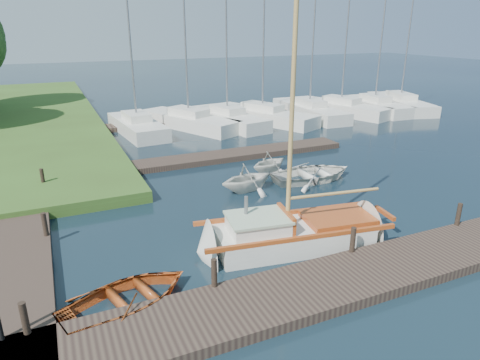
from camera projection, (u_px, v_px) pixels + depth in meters
name	position (u px, v px, depth m)	size (l,w,h in m)	color
ground	(240.00, 209.00, 16.89)	(160.00, 160.00, 0.00)	black
near_dock	(330.00, 284.00, 11.69)	(18.00, 2.20, 0.30)	#2D201C
left_dock	(16.00, 221.00, 15.46)	(2.20, 18.00, 0.30)	#2D201C
far_dock	(224.00, 156.00, 23.19)	(14.00, 1.60, 0.30)	#2D201C
pontoon	(271.00, 114.00, 34.43)	(30.00, 1.60, 0.30)	#2D201C
mooring_post_0	(24.00, 318.00, 9.46)	(0.16, 0.16, 0.80)	black
mooring_post_1	(214.00, 273.00, 11.20)	(0.16, 0.16, 0.80)	black
mooring_post_2	(353.00, 240.00, 12.95)	(0.16, 0.16, 0.80)	black
mooring_post_3	(459.00, 214.00, 14.69)	(0.16, 0.16, 0.80)	black
mooring_post_4	(45.00, 224.00, 13.94)	(0.16, 0.16, 0.80)	black
mooring_post_5	(43.00, 178.00, 18.23)	(0.16, 0.16, 0.80)	black
sailboat	(297.00, 235.00, 13.99)	(7.36, 2.99, 9.83)	silver
dinghy	(128.00, 294.00, 10.90)	(2.46, 3.44, 0.71)	#9C3A15
tender_b	(247.00, 176.00, 18.53)	(2.19, 2.54, 1.34)	silver
tender_c	(313.00, 172.00, 19.90)	(2.82, 3.95, 0.82)	silver
tender_d	(270.00, 161.00, 21.00)	(1.87, 2.16, 1.14)	silver
marina_boat_0	(137.00, 125.00, 28.55)	(2.86, 7.22, 12.01)	silver
marina_boat_1	(189.00, 120.00, 30.11)	(5.49, 8.56, 11.47)	silver
marina_boat_2	(227.00, 117.00, 30.94)	(3.59, 8.10, 10.76)	silver
marina_boat_3	(262.00, 114.00, 31.98)	(5.64, 9.01, 13.19)	silver
marina_boat_4	(309.00, 110.00, 33.87)	(2.48, 8.58, 9.88)	silver
marina_boat_5	(341.00, 107.00, 34.90)	(4.63, 8.58, 11.53)	silver
marina_boat_6	(375.00, 105.00, 35.79)	(2.55, 7.49, 10.83)	silver
marina_boat_7	(400.00, 102.00, 37.04)	(4.50, 8.94, 10.58)	silver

